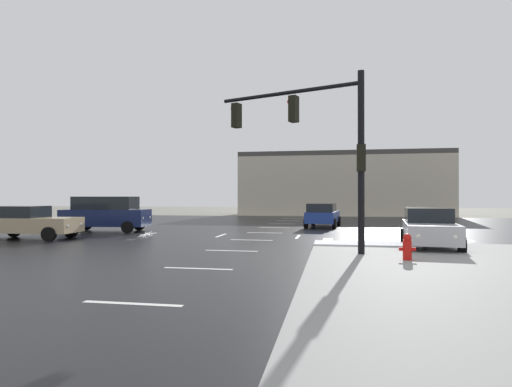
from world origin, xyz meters
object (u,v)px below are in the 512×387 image
at_px(fire_hydrant, 407,247).
at_px(suv_navy, 106,213).
at_px(sedan_tan, 27,222).
at_px(traffic_signal_mast, 318,135).
at_px(sedan_silver, 429,227).
at_px(sedan_blue, 323,215).

bearing_deg(fire_hydrant, suv_navy, 148.36).
relative_size(fire_hydrant, sedan_tan, 0.17).
distance_m(traffic_signal_mast, suv_navy, 14.95).
bearing_deg(suv_navy, traffic_signal_mast, -38.18).
height_order(traffic_signal_mast, sedan_silver, traffic_signal_mast).
relative_size(fire_hydrant, suv_navy, 0.16).
bearing_deg(sedan_silver, traffic_signal_mast, -53.15).
bearing_deg(sedan_silver, fire_hydrant, -13.43).
distance_m(fire_hydrant, sedan_tan, 17.24).
distance_m(traffic_signal_mast, sedan_silver, 5.94).
height_order(suv_navy, sedan_blue, suv_navy).
bearing_deg(suv_navy, sedan_tan, -113.64).
height_order(suv_navy, sedan_tan, suv_navy).
height_order(sedan_blue, sedan_silver, same).
distance_m(suv_navy, sedan_silver, 17.44).
distance_m(traffic_signal_mast, fire_hydrant, 4.89).
relative_size(suv_navy, sedan_blue, 1.07).
relative_size(suv_navy, sedan_tan, 1.08).
height_order(traffic_signal_mast, fire_hydrant, traffic_signal_mast).
relative_size(traffic_signal_mast, sedan_tan, 1.33).
distance_m(sedan_blue, sedan_tan, 17.30).
height_order(traffic_signal_mast, sedan_blue, traffic_signal_mast).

